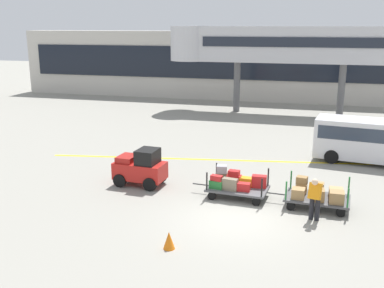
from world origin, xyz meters
TOP-DOWN VIEW (x-y plane):
  - ground_plane at (0.00, 0.00)m, footprint 120.00×120.00m
  - apron_lead_line at (-2.28, 6.68)m, footprint 16.15×2.82m
  - terminal_building at (0.00, 25.97)m, footprint 49.64×2.51m
  - jet_bridge at (-1.15, 19.99)m, footprint 16.08×3.00m
  - baggage_tug at (-4.41, 2.35)m, footprint 2.19×1.38m
  - baggage_cart_lead at (-0.34, 2.06)m, footprint 3.05×1.59m
  - baggage_cart_middle at (2.74, 1.73)m, footprint 3.05×1.59m
  - baggage_handler at (2.61, 0.53)m, footprint 0.49×0.50m
  - shuttle_van at (5.01, 8.26)m, footprint 5.02×2.55m
  - safety_cone_far at (-1.57, -2.67)m, footprint 0.36×0.36m

SIDE VIEW (x-z plane):
  - ground_plane at x=0.00m, z-range 0.00..0.00m
  - apron_lead_line at x=-2.28m, z-range 0.00..0.01m
  - safety_cone_far at x=-1.57m, z-range 0.00..0.55m
  - baggage_cart_middle at x=2.74m, z-range -0.04..1.06m
  - baggage_cart_lead at x=-0.34m, z-range -0.02..1.09m
  - baggage_tug at x=-4.41m, z-range -0.04..1.54m
  - baggage_handler at x=2.61m, z-range 0.08..1.65m
  - shuttle_van at x=5.01m, z-range 0.19..2.28m
  - terminal_building at x=0.00m, z-range 0.01..6.01m
  - jet_bridge at x=-1.15m, z-range 1.86..8.30m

